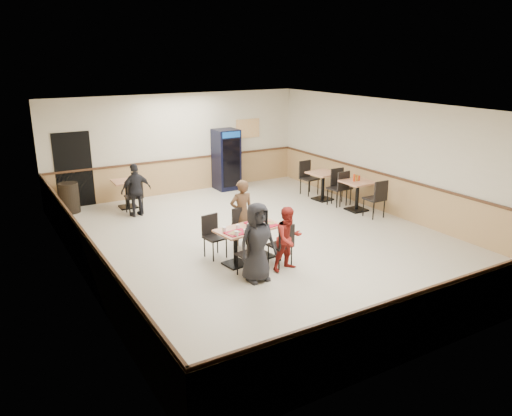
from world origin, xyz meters
TOP-DOWN VIEW (x-y plane):
  - ground at (0.00, 0.00)m, footprint 10.00×10.00m
  - room_shell at (1.78, 2.55)m, footprint 10.00×10.00m
  - main_table at (-0.85, -0.78)m, footprint 1.45×0.86m
  - main_chairs at (-0.90, -0.78)m, footprint 1.42×1.75m
  - diner_woman_left at (-1.17, -1.66)m, footprint 0.75×0.49m
  - diner_woman_right at (-0.40, -1.55)m, footprint 0.67×0.55m
  - diner_man_opposite at (-0.53, 0.11)m, footprint 0.58×0.41m
  - lone_diner at (-1.90, 3.33)m, footprint 0.86×0.43m
  - tabletop_clutter at (-0.84, -0.83)m, footprint 1.21×0.70m
  - side_table_near at (3.41, 0.74)m, footprint 0.77×0.77m
  - side_table_near_chair_south at (3.41, 0.08)m, footprint 0.49×0.49m
  - side_table_near_chair_north at (3.41, 1.40)m, footprint 0.49×0.49m
  - side_table_far at (3.26, 2.05)m, footprint 0.84×0.84m
  - side_table_far_chair_south at (3.26, 1.39)m, footprint 0.53×0.53m
  - side_table_far_chair_north at (3.26, 2.71)m, footprint 0.53×0.53m
  - condiment_caddy at (3.38, 0.79)m, footprint 0.23×0.06m
  - back_table at (-1.90, 4.20)m, footprint 0.75×0.75m
  - back_table_chair_lone at (-1.90, 3.58)m, footprint 0.47×0.47m
  - pepsi_cooler at (1.41, 4.59)m, footprint 0.72×0.73m
  - trash_bin at (-3.37, 4.55)m, footprint 0.52×0.52m

SIDE VIEW (x-z plane):
  - ground at x=0.00m, z-range 0.00..0.00m
  - trash_bin at x=-3.37m, z-range 0.00..0.82m
  - main_chairs at x=-0.90m, z-range 0.00..0.93m
  - main_table at x=-0.85m, z-range 0.12..0.85m
  - back_table_chair_lone at x=-1.90m, z-range 0.00..0.98m
  - back_table at x=-1.90m, z-range 0.13..0.90m
  - side_table_near_chair_south at x=3.41m, z-range 0.00..1.04m
  - side_table_near_chair_north at x=3.41m, z-range 0.00..1.04m
  - side_table_far_chair_south at x=3.26m, z-range 0.00..1.04m
  - side_table_far_chair_north at x=3.26m, z-range 0.00..1.04m
  - side_table_near at x=3.41m, z-range 0.14..0.96m
  - side_table_far at x=3.26m, z-range 0.14..0.96m
  - room_shell at x=1.78m, z-range -4.42..5.58m
  - diner_woman_right at x=-0.40m, z-range 0.00..1.30m
  - lone_diner at x=-1.90m, z-range 0.00..1.41m
  - diner_man_opposite at x=-0.53m, z-range 0.00..1.50m
  - tabletop_clutter at x=-0.84m, z-range 0.69..0.81m
  - diner_woman_left at x=-1.17m, z-range 0.00..1.53m
  - condiment_caddy at x=3.38m, z-range 0.81..1.01m
  - pepsi_cooler at x=1.41m, z-range 0.00..1.89m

